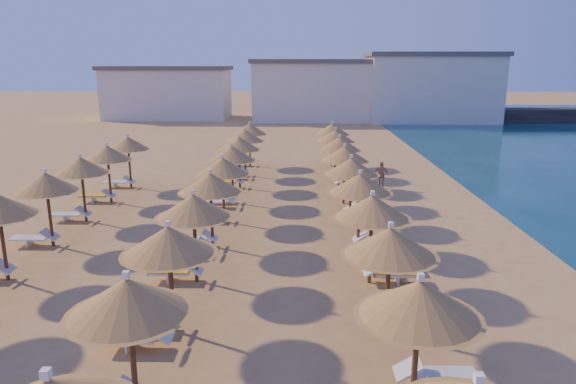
{
  "coord_description": "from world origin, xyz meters",
  "views": [
    {
      "loc": [
        0.45,
        -18.21,
        6.92
      ],
      "look_at": [
        0.04,
        4.0,
        1.3
      ],
      "focal_mm": 32.0,
      "sensor_mm": 36.0,
      "label": 1
    }
  ],
  "objects_px": {
    "beachgoer_c": "(381,175)",
    "beachgoer_b": "(363,192)",
    "parasol_row_east": "(360,185)",
    "beachgoer_a": "(388,229)",
    "jetty": "(524,115)",
    "parasol_row_west": "(210,184)"
  },
  "relations": [
    {
      "from": "beachgoer_c",
      "to": "beachgoer_b",
      "type": "xyz_separation_m",
      "value": [
        -1.52,
        -4.12,
        0.02
      ]
    },
    {
      "from": "parasol_row_east",
      "to": "beachgoer_a",
      "type": "height_order",
      "value": "parasol_row_east"
    },
    {
      "from": "jetty",
      "to": "parasol_row_east",
      "type": "distance_m",
      "value": 50.73
    },
    {
      "from": "parasol_row_west",
      "to": "beachgoer_a",
      "type": "distance_m",
      "value": 6.92
    },
    {
      "from": "beachgoer_a",
      "to": "beachgoer_b",
      "type": "height_order",
      "value": "beachgoer_a"
    },
    {
      "from": "beachgoer_a",
      "to": "beachgoer_c",
      "type": "height_order",
      "value": "beachgoer_a"
    },
    {
      "from": "beachgoer_c",
      "to": "beachgoer_b",
      "type": "bearing_deg",
      "value": -83.7
    },
    {
      "from": "parasol_row_east",
      "to": "beachgoer_c",
      "type": "relative_size",
      "value": 22.49
    },
    {
      "from": "jetty",
      "to": "beachgoer_c",
      "type": "bearing_deg",
      "value": -126.99
    },
    {
      "from": "parasol_row_west",
      "to": "beachgoer_a",
      "type": "xyz_separation_m",
      "value": [
        6.71,
        -0.09,
        -1.68
      ]
    },
    {
      "from": "beachgoer_a",
      "to": "beachgoer_b",
      "type": "distance_m",
      "value": 5.72
    },
    {
      "from": "beachgoer_b",
      "to": "jetty",
      "type": "bearing_deg",
      "value": 129.96
    },
    {
      "from": "parasol_row_east",
      "to": "beachgoer_b",
      "type": "xyz_separation_m",
      "value": [
        0.86,
        5.63,
        -1.71
      ]
    },
    {
      "from": "jetty",
      "to": "parasol_row_east",
      "type": "height_order",
      "value": "parasol_row_east"
    },
    {
      "from": "beachgoer_a",
      "to": "parasol_row_east",
      "type": "bearing_deg",
      "value": -93.81
    },
    {
      "from": "jetty",
      "to": "beachgoer_b",
      "type": "bearing_deg",
      "value": -125.74
    },
    {
      "from": "parasol_row_west",
      "to": "beachgoer_b",
      "type": "height_order",
      "value": "parasol_row_west"
    },
    {
      "from": "parasol_row_west",
      "to": "beachgoer_c",
      "type": "bearing_deg",
      "value": 50.7
    },
    {
      "from": "beachgoer_b",
      "to": "parasol_row_west",
      "type": "bearing_deg",
      "value": -66.92
    },
    {
      "from": "beachgoer_a",
      "to": "jetty",
      "type": "bearing_deg",
      "value": 152.37
    },
    {
      "from": "jetty",
      "to": "beachgoer_c",
      "type": "relative_size",
      "value": 19.52
    },
    {
      "from": "parasol_row_east",
      "to": "beachgoer_a",
      "type": "distance_m",
      "value": 2.02
    }
  ]
}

